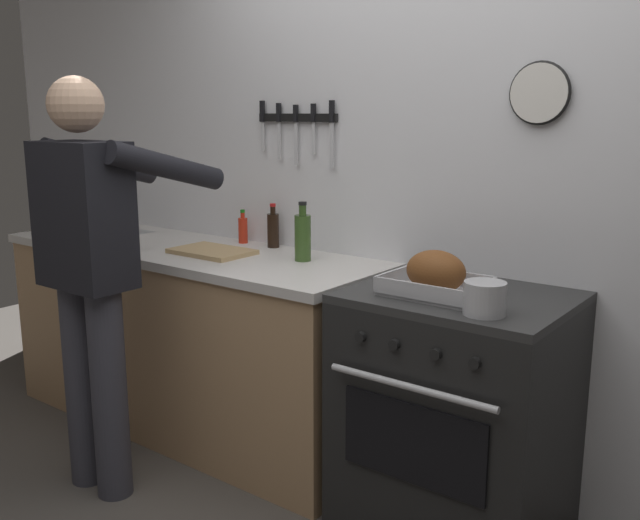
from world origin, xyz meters
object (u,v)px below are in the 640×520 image
bottle_soy_sauce (273,229)px  roasting_pan (436,276)px  saucepan (485,298)px  bottle_olive_oil (303,236)px  stove (455,412)px  bottle_hot_sauce (243,229)px  person_cook (92,262)px  cutting_board (212,251)px

bottle_soy_sauce → roasting_pan: bearing=-17.6°
roasting_pan → saucepan: roasting_pan is taller
saucepan → bottle_olive_oil: 1.01m
stove → roasting_pan: bearing=-127.3°
bottle_olive_oil → bottle_hot_sauce: bearing=163.2°
saucepan → bottle_hot_sauce: (-1.46, 0.44, 0.01)m
person_cook → roasting_pan: (1.22, 0.54, 0.02)m
bottle_soy_sauce → bottle_olive_oil: bearing=-26.9°
roasting_pan → cutting_board: bearing=177.8°
person_cook → bottle_soy_sauce: size_ratio=7.97×
person_cook → bottle_olive_oil: (0.49, 0.71, 0.05)m
saucepan → cutting_board: bearing=173.3°
bottle_hot_sauce → bottle_olive_oil: (0.49, -0.15, 0.04)m
person_cook → bottle_olive_oil: bearing=-47.4°
stove → bottle_olive_oil: 0.97m
stove → bottle_olive_oil: size_ratio=3.53×
person_cook → roasting_pan: 1.33m
cutting_board → saucepan: bearing=-6.7°
person_cook → bottle_soy_sauce: person_cook is taller
person_cook → bottle_olive_oil: 0.87m
roasting_pan → bottle_hot_sauce: bottle_hot_sauce is taller
stove → cutting_board: cutting_board is taller
stove → bottle_soy_sauce: 1.24m
person_cook → roasting_pan: bearing=-79.1°
stove → person_cook: 1.51m
stove → person_cook: bearing=-154.2°
cutting_board → bottle_hot_sauce: (-0.07, 0.28, 0.06)m
person_cook → bottle_soy_sauce: (0.19, 0.87, 0.03)m
saucepan → bottle_olive_oil: bottle_olive_oil is taller
roasting_pan → saucepan: 0.27m
bottle_soy_sauce → person_cook: bearing=-102.1°
bottle_soy_sauce → bottle_hot_sauce: bottle_soy_sauce is taller
stove → roasting_pan: (-0.06, -0.08, 0.52)m
stove → bottle_olive_oil: (-0.79, 0.10, 0.56)m
stove → bottle_hot_sauce: bottle_hot_sauce is taller
cutting_board → bottle_hot_sauce: bottle_hot_sauce is taller
bottle_hot_sauce → bottle_olive_oil: 0.52m
person_cook → bottle_hot_sauce: bearing=-12.7°
roasting_pan → saucepan: size_ratio=2.62×
stove → cutting_board: size_ratio=2.50×
saucepan → bottle_hot_sauce: size_ratio=0.82×
stove → saucepan: size_ratio=6.69×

